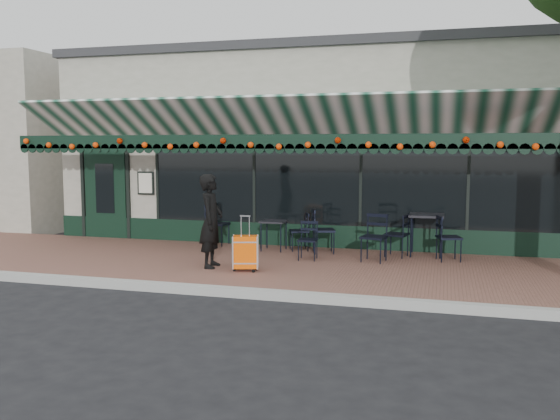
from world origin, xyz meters
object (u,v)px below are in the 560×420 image
(chair_a_left, at_px, (397,235))
(chair_b_left, at_px, (299,231))
(cafe_table_a, at_px, (427,218))
(chair_a_right, at_px, (449,238))
(chair_b_front, at_px, (308,240))
(chair_a_front, at_px, (374,238))
(chair_solo, at_px, (217,224))
(chair_b_right, at_px, (324,231))
(suitcase, at_px, (245,253))
(cafe_table_b, at_px, (274,224))
(woman, at_px, (211,221))

(chair_a_left, bearing_deg, chair_b_left, -81.01)
(cafe_table_a, height_order, chair_a_right, chair_a_right)
(cafe_table_a, height_order, chair_b_front, cafe_table_a)
(chair_a_front, relative_size, chair_solo, 0.99)
(cafe_table_a, distance_m, chair_b_right, 2.11)
(suitcase, distance_m, cafe_table_a, 3.92)
(cafe_table_a, relative_size, chair_b_right, 0.90)
(chair_a_front, bearing_deg, chair_a_right, 29.54)
(cafe_table_a, bearing_deg, cafe_table_b, -175.26)
(woman, bearing_deg, chair_solo, 12.63)
(chair_a_left, distance_m, chair_solo, 4.02)
(chair_a_left, relative_size, chair_a_right, 0.98)
(suitcase, bearing_deg, cafe_table_b, 76.95)
(chair_a_front, distance_m, chair_b_right, 1.30)
(chair_a_left, bearing_deg, chair_a_front, -16.38)
(suitcase, bearing_deg, chair_a_left, 24.95)
(suitcase, bearing_deg, chair_a_right, 13.54)
(chair_a_left, bearing_deg, cafe_table_a, 130.44)
(chair_b_left, height_order, chair_b_right, chair_b_right)
(chair_a_right, height_order, chair_solo, chair_solo)
(suitcase, distance_m, chair_a_right, 4.01)
(chair_a_left, height_order, chair_solo, chair_solo)
(chair_b_left, bearing_deg, chair_b_right, 50.59)
(chair_a_right, xyz_separation_m, chair_a_front, (-1.39, -0.48, 0.02))
(chair_b_right, bearing_deg, chair_a_left, -107.56)
(chair_b_right, distance_m, chair_solo, 2.53)
(chair_a_right, relative_size, chair_solo, 0.95)
(chair_b_front, bearing_deg, chair_b_right, 76.81)
(woman, height_order, chair_a_left, woman)
(suitcase, distance_m, cafe_table_b, 2.18)
(cafe_table_a, height_order, chair_b_right, chair_b_right)
(cafe_table_b, xyz_separation_m, chair_b_left, (0.52, 0.15, -0.17))
(chair_a_front, xyz_separation_m, chair_b_right, (-1.12, 0.65, 0.00))
(woman, bearing_deg, chair_b_right, -47.06)
(cafe_table_b, distance_m, chair_a_front, 2.31)
(chair_b_right, relative_size, chair_solo, 1.00)
(woman, xyz_separation_m, cafe_table_b, (0.61, 2.00, -0.28))
(suitcase, bearing_deg, chair_b_right, 49.48)
(cafe_table_a, distance_m, chair_b_front, 2.50)
(chair_a_front, bearing_deg, chair_b_front, -161.85)
(chair_b_right, bearing_deg, suitcase, 137.68)
(chair_a_left, relative_size, chair_solo, 0.94)
(cafe_table_a, height_order, chair_a_left, chair_a_left)
(cafe_table_b, bearing_deg, chair_a_right, -3.16)
(woman, relative_size, chair_a_right, 1.92)
(chair_b_left, distance_m, chair_solo, 1.95)
(chair_a_left, relative_size, chair_b_right, 0.94)
(chair_a_right, bearing_deg, chair_a_left, 64.54)
(chair_a_left, bearing_deg, suitcase, -35.51)
(woman, bearing_deg, chair_b_left, -34.18)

